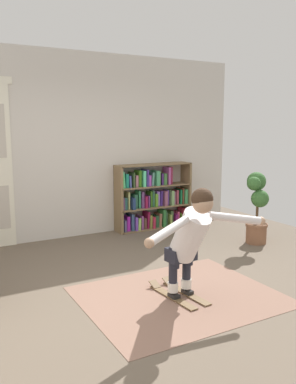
{
  "coord_description": "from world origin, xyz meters",
  "views": [
    {
      "loc": [
        -2.05,
        -3.58,
        1.8
      ],
      "look_at": [
        0.1,
        0.28,
        1.05
      ],
      "focal_mm": 38.0,
      "sensor_mm": 36.0,
      "label": 1
    }
  ],
  "objects": [
    {
      "name": "person_skier",
      "position": [
        0.22,
        -0.39,
        0.72
      ],
      "size": [
        1.48,
        0.68,
        1.12
      ],
      "color": "white",
      "rests_on": "skis_pair"
    },
    {
      "name": "skis_pair",
      "position": [
        0.2,
        -0.19,
        0.02
      ],
      "size": [
        0.33,
        0.76,
        0.07
      ],
      "color": "brown",
      "rests_on": "rug"
    },
    {
      "name": "rug",
      "position": [
        0.2,
        -0.22,
        0.0
      ],
      "size": [
        2.01,
        1.63,
        0.01
      ],
      "primitive_type": "cube",
      "color": "#866353",
      "rests_on": "ground"
    },
    {
      "name": "potted_plant",
      "position": [
        2.29,
        0.84,
        0.58
      ],
      "size": [
        0.4,
        0.45,
        1.08
      ],
      "color": "brown",
      "rests_on": "ground"
    },
    {
      "name": "back_wall",
      "position": [
        0.0,
        2.6,
        1.45
      ],
      "size": [
        6.0,
        0.1,
        2.9
      ],
      "primitive_type": "cube",
      "color": "beige",
      "rests_on": "ground"
    },
    {
      "name": "ground_plane",
      "position": [
        0.0,
        0.0,
        0.0
      ],
      "size": [
        7.2,
        7.2,
        0.0
      ],
      "primitive_type": "plane",
      "color": "brown"
    },
    {
      "name": "bookshelf",
      "position": [
        1.36,
        2.39,
        0.5
      ],
      "size": [
        1.38,
        0.3,
        1.12
      ],
      "color": "brown",
      "rests_on": "ground"
    }
  ]
}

